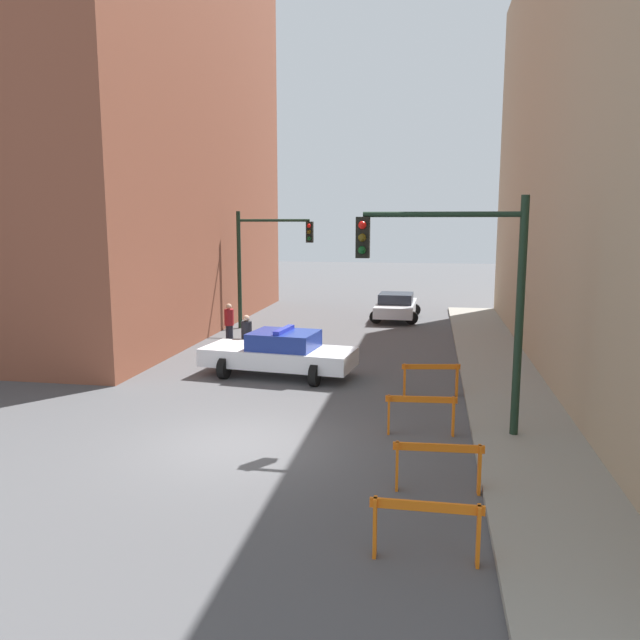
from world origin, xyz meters
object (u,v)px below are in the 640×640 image
at_px(parked_car_near, 396,306).
at_px(pedestrian_crossing, 247,338).
at_px(barrier_front, 426,521).
at_px(barrier_corner, 431,374).
at_px(police_car, 280,353).
at_px(barrier_back, 421,409).
at_px(barrier_mid, 438,459).
at_px(traffic_light_near, 465,279).
at_px(pedestrian_corner, 229,324).
at_px(traffic_light_far, 263,253).

xyz_separation_m(parked_car_near, pedestrian_crossing, (-4.44, -10.41, 0.19)).
relative_size(barrier_front, barrier_corner, 1.01).
xyz_separation_m(police_car, pedestrian_crossing, (-1.51, 1.47, 0.14)).
bearing_deg(barrier_back, barrier_corner, 86.25).
xyz_separation_m(pedestrian_crossing, barrier_back, (5.92, -6.21, -0.24)).
bearing_deg(barrier_mid, barrier_front, -94.55).
bearing_deg(traffic_light_near, barrier_back, -174.61).
distance_m(traffic_light_near, parked_car_near, 16.95).
xyz_separation_m(police_car, barrier_front, (4.58, -10.09, -0.11)).
distance_m(pedestrian_crossing, pedestrian_corner, 3.09).
distance_m(police_car, barrier_back, 6.48).
distance_m(barrier_back, barrier_corner, 3.25).
bearing_deg(barrier_back, traffic_light_far, 118.91).
height_order(pedestrian_crossing, barrier_front, pedestrian_crossing).
distance_m(pedestrian_crossing, barrier_corner, 6.82).
xyz_separation_m(traffic_light_near, barrier_corner, (-0.65, 3.17, -2.91)).
xyz_separation_m(police_car, barrier_back, (4.42, -4.74, -0.11)).
bearing_deg(traffic_light_near, traffic_light_far, 121.93).
bearing_deg(police_car, traffic_light_near, -124.28).
xyz_separation_m(police_car, pedestrian_corner, (-3.01, 4.16, 0.14)).
height_order(traffic_light_near, barrier_front, traffic_light_near).
height_order(traffic_light_near, traffic_light_far, traffic_light_near).
distance_m(traffic_light_far, barrier_front, 19.93).
distance_m(pedestrian_corner, barrier_back, 11.60).
distance_m(traffic_light_far, barrier_mid, 17.86).
height_order(traffic_light_near, police_car, traffic_light_near).
bearing_deg(barrier_back, pedestrian_crossing, 133.64).
bearing_deg(traffic_light_near, pedestrian_corner, 133.22).
bearing_deg(barrier_mid, police_car, 121.63).
xyz_separation_m(pedestrian_corner, barrier_back, (7.43, -8.91, -0.24)).
relative_size(traffic_light_near, barrier_corner, 3.28).
bearing_deg(parked_car_near, barrier_back, -83.52).
distance_m(police_car, barrier_corner, 4.87).
distance_m(barrier_front, barrier_mid, 2.37).
bearing_deg(barrier_front, traffic_light_far, 111.80).
relative_size(traffic_light_far, barrier_mid, 3.25).
relative_size(traffic_light_near, parked_car_near, 1.20).
height_order(parked_car_near, pedestrian_corner, pedestrian_corner).
bearing_deg(police_car, parked_car_near, -6.72).
bearing_deg(pedestrian_corner, parked_car_near, 51.64).
distance_m(parked_car_near, barrier_back, 16.69).
bearing_deg(traffic_light_far, parked_car_near, 32.72).
bearing_deg(barrier_corner, traffic_light_near, -78.34).
height_order(police_car, barrier_corner, police_car).
xyz_separation_m(parked_car_near, barrier_front, (1.64, -21.97, -0.06)).
bearing_deg(barrier_front, pedestrian_crossing, 117.75).
relative_size(parked_car_near, barrier_mid, 2.71).
height_order(traffic_light_near, barrier_corner, traffic_light_near).
height_order(police_car, barrier_front, police_car).
height_order(traffic_light_near, parked_car_near, traffic_light_near).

